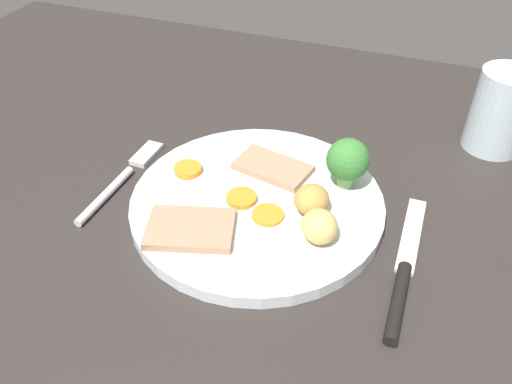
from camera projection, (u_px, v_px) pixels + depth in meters
The scene contains 13 objects.
dining_table at pixel (237, 216), 54.68cm from camera, with size 120.00×84.00×3.60cm, color #2B2623.
dinner_plate at pixel (256, 205), 52.23cm from camera, with size 25.80×25.80×1.40cm, color white.
meat_slice_main at pixel (273, 167), 55.29cm from camera, with size 7.98×4.51×0.80cm, color tan.
meat_slice_under at pixel (190, 229), 47.92cm from camera, with size 8.11×5.56×0.80cm, color tan.
roast_potato_left at pixel (313, 197), 49.89cm from camera, with size 3.59×3.41×2.92cm, color #BC8C42.
roast_potato_right at pixel (320, 226), 46.62cm from camera, with size 3.82×3.38×2.95cm, color #D8B260.
carrot_coin_front at pixel (188, 169), 55.12cm from camera, with size 2.98×2.98×0.68cm, color orange.
carrot_coin_back at pixel (242, 198), 51.50cm from camera, with size 3.10×3.10×0.58cm, color orange.
carrot_coin_side at pixel (268, 215), 49.68cm from camera, with size 3.13×3.13×0.42cm, color orange.
broccoli_floret at pixel (348, 161), 51.57cm from camera, with size 4.41×4.41×5.49cm.
fork at pixel (123, 177), 56.28cm from camera, with size 2.09×15.28×0.90cm.
knife at pixel (403, 275), 45.34cm from camera, with size 1.73×18.50×1.20cm.
water_glass at pixel (501, 111), 58.58cm from camera, with size 6.70×6.70×9.61cm, color silver.
Camera 1 is at (16.24, -37.13, 38.65)cm, focal length 35.86 mm.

